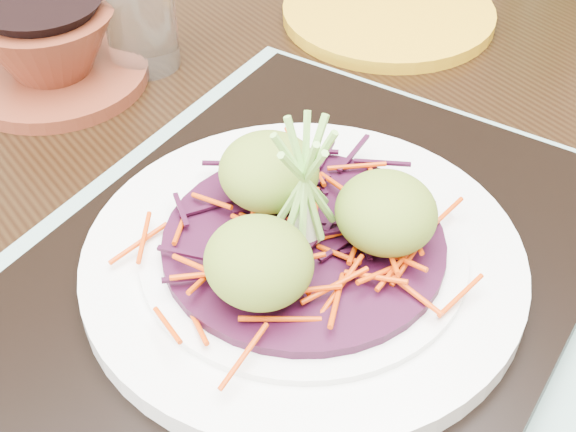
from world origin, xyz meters
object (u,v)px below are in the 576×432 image
dining_table (281,303)px  water_glass (140,18)px  serving_tray (303,280)px  white_plate (303,259)px  terracotta_bowl_set (50,51)px  yellow_plate (388,13)px

dining_table → water_glass: water_glass is taller
serving_tray → white_plate: white_plate is taller
serving_tray → water_glass: bearing=58.8°
dining_table → white_plate: size_ratio=4.89×
white_plate → water_glass: water_glass is taller
white_plate → terracotta_bowl_set: terracotta_bowl_set is taller
water_glass → yellow_plate: (0.24, -0.04, -0.04)m
yellow_plate → water_glass: bearing=171.0°
dining_table → serving_tray: 0.15m
water_glass → terracotta_bowl_set: water_glass is taller
terracotta_bowl_set → yellow_plate: terracotta_bowl_set is taller
white_plate → serving_tray: bearing=0.0°
serving_tray → yellow_plate: (0.26, 0.28, -0.01)m
white_plate → dining_table: bearing=71.2°
dining_table → terracotta_bowl_set: size_ratio=6.89×
dining_table → water_glass: bearing=85.0°
white_plate → terracotta_bowl_set: 0.34m
serving_tray → terracotta_bowl_set: terracotta_bowl_set is taller
dining_table → yellow_plate: yellow_plate is taller
serving_tray → yellow_plate: bearing=19.1°
white_plate → terracotta_bowl_set: size_ratio=1.41×
dining_table → yellow_plate: bearing=33.1°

